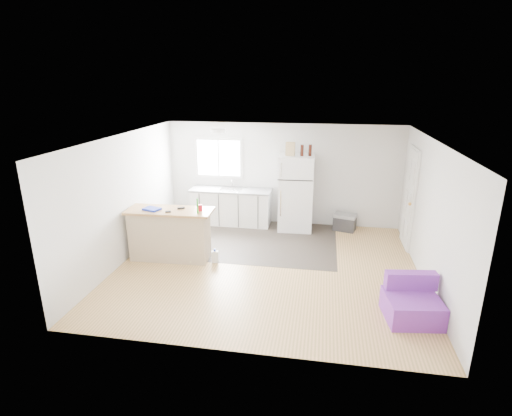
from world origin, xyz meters
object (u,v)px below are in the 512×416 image
at_px(purple_seat, 412,304).
at_px(mop, 193,252).
at_px(kitchen_cabinets, 231,206).
at_px(bottle_right, 310,150).
at_px(peninsula, 170,234).
at_px(blue_tray, 152,209).
at_px(refrigerator, 296,193).
at_px(cleaner_jug, 215,257).
at_px(red_cup, 200,208).
at_px(cardboard_box, 290,149).
at_px(bottle_left, 302,150).
at_px(cooler, 345,222).

height_order(purple_seat, mop, mop).
height_order(kitchen_cabinets, bottle_right, bottle_right).
xyz_separation_m(peninsula, blue_tray, (-0.30, -0.07, 0.51)).
height_order(refrigerator, cleaner_jug, refrigerator).
bearing_deg(red_cup, refrigerator, 50.79).
distance_m(mop, cardboard_box, 3.13).
xyz_separation_m(purple_seat, red_cup, (-3.62, 1.40, 0.84)).
height_order(peninsula, refrigerator, refrigerator).
relative_size(kitchen_cabinets, red_cup, 16.09).
distance_m(kitchen_cabinets, bottle_left, 2.20).
height_order(peninsula, cardboard_box, cardboard_box).
distance_m(cooler, cardboard_box, 2.14).
height_order(mop, blue_tray, mop).
xyz_separation_m(kitchen_cabinets, refrigerator, (1.55, -0.08, 0.43)).
distance_m(peninsula, bottle_left, 3.37).
distance_m(mop, bottle_left, 3.26).
height_order(kitchen_cabinets, cleaner_jug, kitchen_cabinets).
bearing_deg(cooler, kitchen_cabinets, -164.18).
bearing_deg(cardboard_box, refrigerator, 30.27).
bearing_deg(kitchen_cabinets, cardboard_box, -6.40).
bearing_deg(blue_tray, cardboard_box, 40.14).
height_order(mop, bottle_left, bottle_left).
xyz_separation_m(purple_seat, bottle_right, (-1.68, 3.37, 1.64)).
bearing_deg(kitchen_cabinets, cooler, 0.29).
bearing_deg(refrigerator, kitchen_cabinets, 174.43).
distance_m(mop, blue_tray, 1.13).
bearing_deg(purple_seat, blue_tray, 156.28).
xyz_separation_m(red_cup, blue_tray, (-0.92, -0.11, -0.04)).
xyz_separation_m(mop, red_cup, (0.12, 0.18, 0.83)).
height_order(purple_seat, cardboard_box, cardboard_box).
xyz_separation_m(peninsula, cleaner_jug, (0.90, -0.05, -0.39)).
xyz_separation_m(kitchen_cabinets, purple_seat, (3.52, -3.49, -0.21)).
height_order(purple_seat, bottle_left, bottle_left).
xyz_separation_m(cleaner_jug, blue_tray, (-1.19, -0.02, 0.90)).
xyz_separation_m(refrigerator, purple_seat, (1.97, -3.41, -0.64)).
bearing_deg(refrigerator, cooler, 1.37).
bearing_deg(bottle_right, cardboard_box, -173.79).
xyz_separation_m(cleaner_jug, bottle_left, (1.48, 2.01, 1.74)).
distance_m(cardboard_box, bottle_left, 0.26).
xyz_separation_m(purple_seat, cleaner_jug, (-3.34, 1.31, -0.11)).
bearing_deg(cardboard_box, bottle_right, 6.21).
xyz_separation_m(kitchen_cabinets, cleaner_jug, (0.18, -2.18, -0.32)).
bearing_deg(red_cup, purple_seat, -21.13).
distance_m(cooler, cleaner_jug, 3.33).
bearing_deg(peninsula, cleaner_jug, -5.32).
xyz_separation_m(refrigerator, blue_tray, (-2.56, -2.12, 0.15)).
relative_size(purple_seat, cardboard_box, 2.81).
bearing_deg(red_cup, cardboard_box, 52.17).
distance_m(kitchen_cabinets, peninsula, 2.25).
distance_m(cardboard_box, bottle_right, 0.44).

